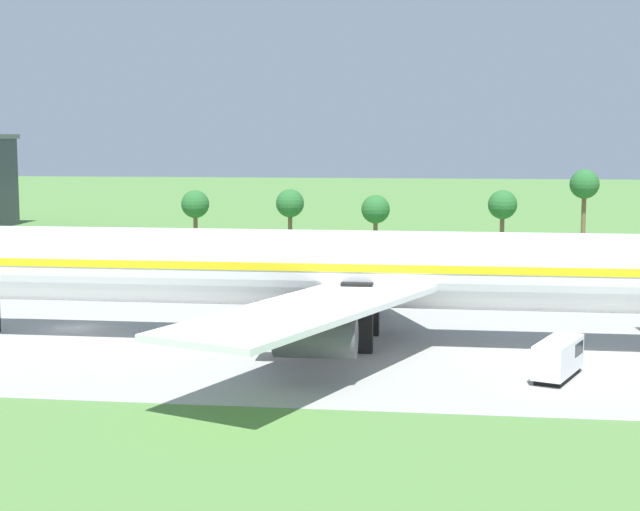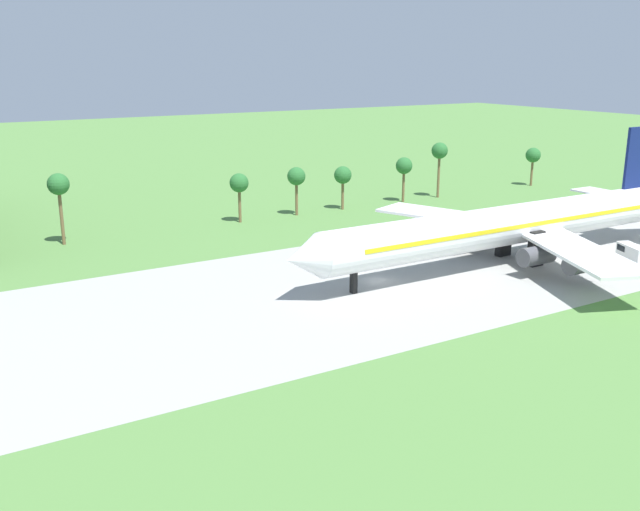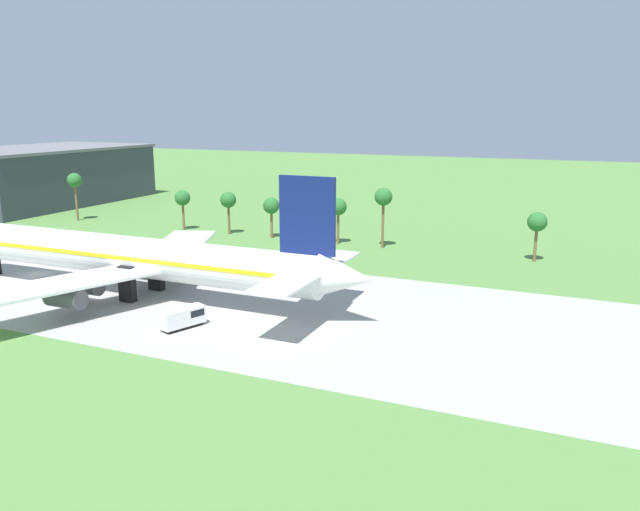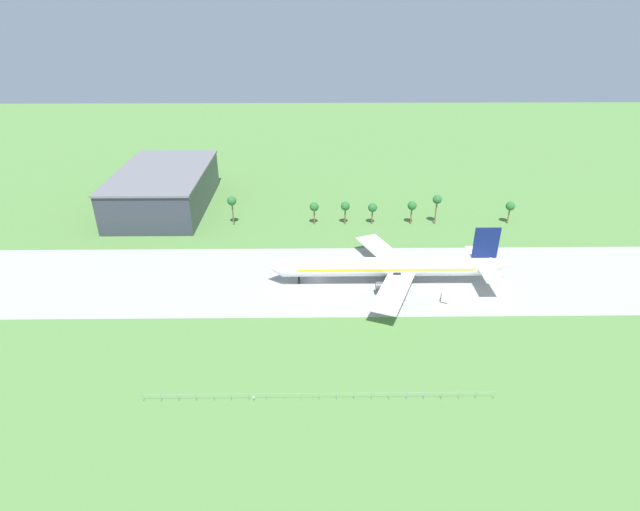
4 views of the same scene
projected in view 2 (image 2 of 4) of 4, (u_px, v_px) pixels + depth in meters
ground_plane at (378, 281)px, 100.35m from camera, size 600.00×600.00×0.00m
taxiway_strip at (378, 281)px, 100.34m from camera, size 320.00×44.00×0.02m
jet_airliner at (514, 225)px, 108.00m from camera, size 77.68×52.12×19.27m
baggage_tug at (632, 253)px, 109.27m from camera, size 4.02×6.24×2.66m
palm_tree_row at (346, 170)px, 145.80m from camera, size 114.43×3.60×12.31m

